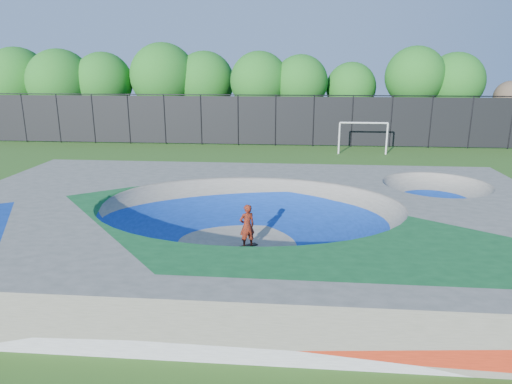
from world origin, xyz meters
TOP-DOWN VIEW (x-y plane):
  - ground at (0.00, 0.00)m, footprint 120.00×120.00m
  - skate_deck at (0.00, 0.00)m, footprint 22.00×14.00m
  - skater at (-0.04, -0.37)m, footprint 0.69×0.62m
  - skateboard at (-0.04, -0.37)m, footprint 0.75×0.66m
  - soccer_goal at (6.48, 17.95)m, footprint 3.52×0.12m
  - fence at (0.00, 21.00)m, footprint 48.09×0.09m
  - treeline at (-5.47, 25.73)m, footprint 53.92×7.82m

SIDE VIEW (x-z plane):
  - ground at x=0.00m, z-range 0.00..0.00m
  - skateboard at x=-0.04m, z-range 0.00..0.05m
  - skate_deck at x=0.00m, z-range 0.00..1.50m
  - skater at x=-0.04m, z-range 0.00..1.58m
  - soccer_goal at x=6.48m, z-range 0.46..2.78m
  - fence at x=0.00m, z-range 0.08..4.12m
  - treeline at x=-5.47m, z-range 0.78..9.05m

